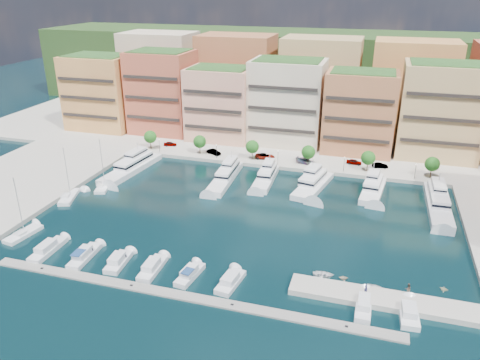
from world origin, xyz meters
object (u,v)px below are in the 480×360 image
at_px(yacht_6, 438,202).
at_px(yacht_0, 133,166).
at_px(cruiser_2, 118,262).
at_px(cruiser_1, 84,256).
at_px(cruiser_4, 190,275).
at_px(tender_2, 374,288).
at_px(sailboat_1, 69,197).
at_px(tender_1, 343,277).
at_px(car_4, 354,162).
at_px(cruiser_5, 230,282).
at_px(cruiser_9, 409,314).
at_px(car_5, 380,166).
at_px(sailboat_0, 23,235).
at_px(car_1, 214,152).
at_px(car_3, 305,161).
at_px(yacht_4, 313,184).
at_px(lamppost_3, 344,162).
at_px(tender_3, 444,289).
at_px(tree_2, 252,147).
at_px(lamppost_1, 216,149).
at_px(lamppost_4, 416,169).
at_px(tender_0, 323,274).
at_px(car_0, 170,144).
at_px(tree_4, 368,158).
at_px(lamppost_2, 278,155).
at_px(yacht_5, 373,188).
at_px(cruiser_0, 48,250).
at_px(cruiser_3, 152,268).
at_px(person_0, 366,289).
at_px(person_1, 408,289).
at_px(tree_5, 432,164).
at_px(tree_0, 150,137).
at_px(tree_1, 200,142).
at_px(yacht_2, 226,175).

bearing_deg(yacht_6, yacht_0, 179.91).
bearing_deg(cruiser_2, cruiser_1, -179.69).
distance_m(cruiser_4, tender_2, 31.72).
distance_m(sailboat_1, tender_1, 67.79).
relative_size(tender_2, car_4, 0.83).
bearing_deg(cruiser_5, cruiser_9, 0.01).
bearing_deg(car_5, sailboat_0, 117.69).
distance_m(sailboat_1, car_1, 43.84).
xyz_separation_m(cruiser_1, car_3, (32.02, 58.92, 1.20)).
bearing_deg(cruiser_1, car_5, 49.67).
distance_m(yacht_4, yacht_6, 29.24).
bearing_deg(lamppost_3, tender_3, -66.01).
bearing_deg(car_5, lamppost_3, 108.93).
relative_size(tree_2, car_5, 1.34).
relative_size(yacht_0, sailboat_0, 1.81).
xyz_separation_m(lamppost_1, yacht_4, (29.51, -10.65, -2.73)).
relative_size(lamppost_3, lamppost_4, 1.00).
relative_size(tender_2, tender_0, 0.93).
height_order(tree_2, car_0, tree_2).
xyz_separation_m(tree_4, lamppost_2, (-24.00, -2.30, -0.92)).
bearing_deg(yacht_5, sailboat_0, -147.92).
distance_m(yacht_0, tender_0, 67.21).
bearing_deg(tree_4, tender_0, -95.65).
bearing_deg(car_5, tender_1, 162.72).
relative_size(tree_2, car_4, 1.36).
height_order(yacht_4, tender_2, yacht_4).
relative_size(yacht_5, cruiser_0, 1.77).
height_order(cruiser_1, car_0, car_0).
relative_size(cruiser_3, sailboat_1, 0.62).
bearing_deg(cruiser_4, cruiser_0, -179.99).
height_order(tender_1, person_0, person_0).
height_order(tree_2, tree_4, same).
bearing_deg(cruiser_5, yacht_0, 134.39).
height_order(cruiser_4, person_1, person_1).
distance_m(tree_5, cruiser_9, 58.65).
xyz_separation_m(yacht_6, tender_3, (-1.70, -33.99, -0.84)).
bearing_deg(yacht_6, cruiser_3, -140.28).
bearing_deg(tree_0, cruiser_0, -83.01).
height_order(lamppost_3, car_0, lamppost_3).
height_order(tree_1, yacht_0, tree_1).
distance_m(tree_0, lamppost_3, 58.05).
bearing_deg(yacht_2, cruiser_3, -89.36).
bearing_deg(cruiser_5, tender_2, 13.30).
xyz_separation_m(cruiser_5, tender_1, (18.47, 7.09, -0.12)).
relative_size(lamppost_1, cruiser_5, 0.55).
height_order(tree_0, tree_2, same).
xyz_separation_m(tree_0, tender_1, (62.43, -50.99, -4.32)).
distance_m(lamppost_2, person_1, 60.86).
bearing_deg(tender_3, cruiser_9, 166.11).
bearing_deg(car_0, tender_1, -151.61).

